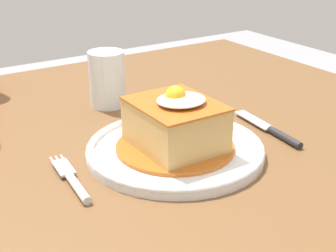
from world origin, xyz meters
TOP-DOWN VIEW (x-y plane):
  - dining_table at (0.00, 0.00)m, footprint 1.23×0.89m
  - main_plate at (0.08, -0.11)m, footprint 0.27×0.27m
  - sandwich_meal at (0.08, -0.11)m, footprint 0.18×0.18m
  - fork at (-0.09, -0.11)m, footprint 0.03×0.14m
  - knife at (0.26, -0.14)m, footprint 0.03×0.17m
  - drinking_glass at (0.09, 0.14)m, footprint 0.07×0.07m

SIDE VIEW (x-z plane):
  - dining_table at x=0.00m, z-range 0.26..0.98m
  - fork at x=-0.09m, z-range 0.72..0.73m
  - knife at x=0.26m, z-range 0.72..0.73m
  - main_plate at x=0.08m, z-range 0.72..0.74m
  - drinking_glass at x=0.09m, z-range 0.71..0.82m
  - sandwich_meal at x=0.08m, z-range 0.72..0.82m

